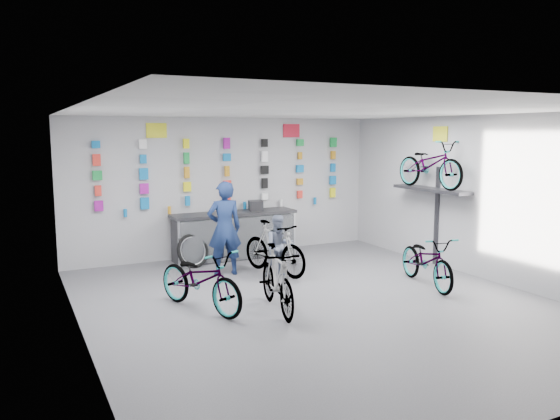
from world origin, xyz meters
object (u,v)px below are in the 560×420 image
bike_center (277,279)px  counter (235,236)px  bike_right (427,260)px  customer (279,246)px  clerk (224,228)px  bike_left (201,279)px  bike_service (274,248)px

bike_center → counter: bearing=88.6°
counter → bike_center: bearing=-101.8°
counter → bike_right: size_ratio=1.55×
customer → clerk: bearing=155.6°
counter → bike_right: (2.23, -3.49, -0.03)m
bike_left → bike_right: (3.98, -0.49, -0.02)m
bike_right → bike_service: size_ratio=1.03×
bike_left → bike_service: size_ratio=1.08×
bike_center → bike_right: (2.98, 0.09, -0.04)m
bike_center → customer: (0.93, 1.79, 0.09)m
bike_right → clerk: 3.73m
counter → bike_left: 3.47m
bike_center → customer: bearing=72.9°
bike_right → clerk: (-2.91, 2.30, 0.43)m
bike_left → customer: 2.29m
counter → bike_center: (-0.75, -3.58, 0.01)m
bike_left → counter: bearing=38.2°
bike_right → bike_service: (-2.04, 1.93, 0.05)m
bike_right → customer: size_ratio=1.49×
counter → bike_service: bearing=-83.2°
counter → bike_left: counter is taller
bike_left → bike_center: bike_center is taller
bike_left → bike_service: 2.41m
bike_center → customer: size_ratio=1.42×
counter → bike_service: bike_service is taller
bike_center → customer: 2.02m
bike_center → bike_service: 2.22m
bike_service → bike_right: bearing=-59.6°
bike_left → bike_right: 4.02m
bike_center → clerk: (0.08, 2.39, 0.39)m
bike_center → clerk: size_ratio=0.93×
bike_right → bike_left: bearing=-174.5°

